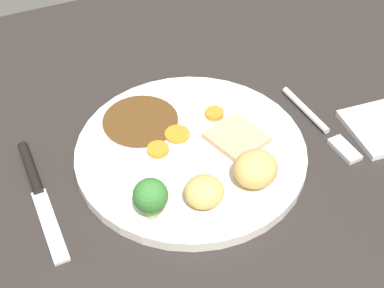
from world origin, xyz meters
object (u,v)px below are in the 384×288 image
object	(u,v)px
roast_potato_right	(204,192)
dinner_plate	(192,154)
carrot_coin_front	(177,134)
broccoli_floret	(151,197)
carrot_coin_back	(158,150)
meat_slice_main	(237,138)
knife	(37,188)
carrot_coin_side	(214,114)
roast_potato_left	(256,169)
fork	(321,125)

from	to	relation	value
roast_potato_right	dinner_plate	bearing A→B (deg)	-104.76
roast_potato_right	carrot_coin_front	distance (cm)	11.11
broccoli_floret	carrot_coin_front	bearing A→B (deg)	-125.42
roast_potato_right	carrot_coin_back	size ratio (longest dim) A/B	1.68
dinner_plate	meat_slice_main	world-z (taller)	meat_slice_main
carrot_coin_front	knife	distance (cm)	17.87
dinner_plate	carrot_coin_side	distance (cm)	6.96
roast_potato_left	carrot_coin_front	size ratio (longest dim) A/B	1.65
carrot_coin_front	carrot_coin_side	bearing A→B (deg)	-165.70
carrot_coin_front	fork	world-z (taller)	carrot_coin_front
dinner_plate	meat_slice_main	distance (cm)	5.84
roast_potato_right	broccoli_floret	bearing A→B (deg)	-6.40
meat_slice_main	carrot_coin_front	world-z (taller)	meat_slice_main
roast_potato_left	roast_potato_right	world-z (taller)	roast_potato_left
meat_slice_main	fork	xyz separation A→B (cm)	(-11.79, 1.07, -1.41)
dinner_plate	roast_potato_right	xyz separation A→B (cm)	(2.08, 7.89, 2.35)
meat_slice_main	roast_potato_left	world-z (taller)	roast_potato_left
carrot_coin_back	meat_slice_main	bearing A→B (deg)	167.18
meat_slice_main	carrot_coin_back	xyz separation A→B (cm)	(9.53, -2.17, -0.11)
carrot_coin_front	knife	xyz separation A→B (cm)	(17.83, 0.52, -1.15)
carrot_coin_front	fork	xyz separation A→B (cm)	(-18.13, 4.83, -1.22)
dinner_plate	knife	world-z (taller)	dinner_plate
carrot_coin_back	carrot_coin_side	xyz separation A→B (cm)	(-9.03, -3.07, 0.05)
carrot_coin_front	broccoli_floret	size ratio (longest dim) A/B	0.62
fork	roast_potato_left	bearing A→B (deg)	-69.87
roast_potato_left	carrot_coin_front	xyz separation A→B (cm)	(5.09, -10.57, -1.89)
dinner_plate	roast_potato_left	distance (cm)	9.17
carrot_coin_front	carrot_coin_back	bearing A→B (deg)	26.40
carrot_coin_side	meat_slice_main	bearing A→B (deg)	95.52
dinner_plate	fork	distance (cm)	17.57
carrot_coin_back	carrot_coin_side	world-z (taller)	same
carrot_coin_side	broccoli_floret	bearing A→B (deg)	41.82
dinner_plate	carrot_coin_side	size ratio (longest dim) A/B	11.65
dinner_plate	carrot_coin_side	xyz separation A→B (cm)	(-5.18, -4.53, 1.04)
roast_potato_left	fork	distance (cm)	14.59
carrot_coin_front	roast_potato_right	bearing A→B (deg)	82.60
carrot_coin_back	dinner_plate	bearing A→B (deg)	159.24
meat_slice_main	knife	bearing A→B (deg)	-7.61
roast_potato_right	broccoli_floret	world-z (taller)	broccoli_floret
carrot_coin_back	carrot_coin_side	bearing A→B (deg)	-161.21
carrot_coin_back	fork	xyz separation A→B (cm)	(-21.32, 3.24, -1.31)
meat_slice_main	carrot_coin_side	world-z (taller)	meat_slice_main
meat_slice_main	carrot_coin_front	size ratio (longest dim) A/B	2.01
carrot_coin_front	carrot_coin_side	world-z (taller)	carrot_coin_side
meat_slice_main	carrot_coin_front	bearing A→B (deg)	-30.60
roast_potato_right	carrot_coin_front	xyz separation A→B (cm)	(-1.42, -10.93, -1.45)
meat_slice_main	broccoli_floret	distance (cm)	15.35
roast_potato_right	carrot_coin_back	world-z (taller)	roast_potato_right
roast_potato_right	carrot_coin_side	world-z (taller)	roast_potato_right
broccoli_floret	knife	bearing A→B (deg)	-42.79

